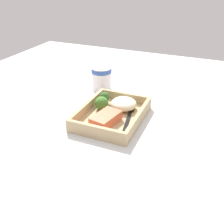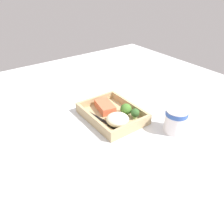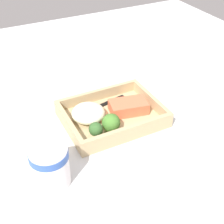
# 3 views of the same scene
# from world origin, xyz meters

# --- Properties ---
(ground_plane) EXTENTS (1.60, 1.60, 0.02)m
(ground_plane) POSITION_xyz_m (0.00, 0.00, -0.01)
(ground_plane) COLOR silver
(takeout_tray) EXTENTS (0.26, 0.20, 0.01)m
(takeout_tray) POSITION_xyz_m (0.00, 0.00, 0.01)
(takeout_tray) COLOR tan
(takeout_tray) RESTS_ON ground_plane
(tray_rim) EXTENTS (0.26, 0.20, 0.03)m
(tray_rim) POSITION_xyz_m (0.00, 0.00, 0.03)
(tray_rim) COLOR tan
(tray_rim) RESTS_ON takeout_tray
(salmon_fillet) EXTENTS (0.11, 0.08, 0.03)m
(salmon_fillet) POSITION_xyz_m (-0.05, 0.00, 0.03)
(salmon_fillet) COLOR #E16945
(salmon_fillet) RESTS_ON takeout_tray
(mashed_potatoes) EXTENTS (0.09, 0.09, 0.04)m
(mashed_potatoes) POSITION_xyz_m (0.06, -0.02, 0.03)
(mashed_potatoes) COLOR beige
(mashed_potatoes) RESTS_ON takeout_tray
(broccoli_floret_1) EXTENTS (0.05, 0.05, 0.05)m
(broccoli_floret_1) POSITION_xyz_m (0.03, 0.05, 0.04)
(broccoli_floret_1) COLOR #84A75D
(broccoli_floret_1) RESTS_ON takeout_tray
(broccoli_floret_2) EXTENTS (0.04, 0.04, 0.04)m
(broccoli_floret_2) POSITION_xyz_m (0.07, 0.06, 0.04)
(broccoli_floret_2) COLOR #87AB62
(broccoli_floret_2) RESTS_ON takeout_tray
(fork) EXTENTS (0.16, 0.04, 0.00)m
(fork) POSITION_xyz_m (0.02, -0.05, 0.01)
(fork) COLOR black
(fork) RESTS_ON takeout_tray
(paper_cup) EXTENTS (0.08, 0.08, 0.09)m
(paper_cup) POSITION_xyz_m (0.21, 0.14, 0.05)
(paper_cup) COLOR white
(paper_cup) RESTS_ON ground_plane
(receipt_slip) EXTENTS (0.12, 0.15, 0.00)m
(receipt_slip) POSITION_xyz_m (-0.24, 0.09, 0.00)
(receipt_slip) COLOR white
(receipt_slip) RESTS_ON ground_plane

